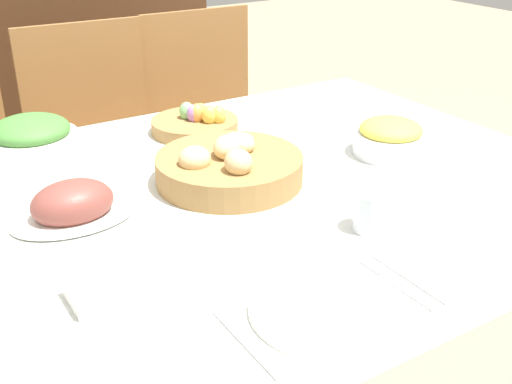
% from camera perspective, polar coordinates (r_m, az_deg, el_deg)
% --- Properties ---
extents(dining_table, '(1.58, 1.15, 0.75)m').
position_cam_1_polar(dining_table, '(1.54, -2.26, -12.92)').
color(dining_table, silver).
rests_on(dining_table, ground).
extents(chair_far_right, '(0.43, 0.43, 0.94)m').
position_cam_1_polar(chair_far_right, '(2.37, -3.77, 5.17)').
color(chair_far_right, olive).
rests_on(chair_far_right, ground).
extents(chair_far_center, '(0.44, 0.44, 0.94)m').
position_cam_1_polar(chair_far_center, '(2.21, -13.58, 2.97)').
color(chair_far_center, olive).
rests_on(chair_far_center, ground).
extents(sideboard, '(1.15, 0.44, 0.97)m').
position_cam_1_polar(sideboard, '(3.02, -15.94, 8.35)').
color(sideboard, '#4C2D19').
rests_on(sideboard, ground).
extents(bread_basket, '(0.32, 0.32, 0.11)m').
position_cam_1_polar(bread_basket, '(1.39, -2.43, 2.31)').
color(bread_basket, '#9E7542').
rests_on(bread_basket, dining_table).
extents(egg_basket, '(0.23, 0.23, 0.08)m').
position_cam_1_polar(egg_basket, '(1.69, -5.30, 6.13)').
color(egg_basket, '#9E7542').
rests_on(egg_basket, dining_table).
extents(ham_platter, '(0.25, 0.17, 0.09)m').
position_cam_1_polar(ham_platter, '(1.29, -15.97, -1.14)').
color(ham_platter, white).
rests_on(ham_platter, dining_table).
extents(green_salad_bowl, '(0.21, 0.21, 0.11)m').
position_cam_1_polar(green_salad_bowl, '(1.59, -19.30, 4.40)').
color(green_salad_bowl, white).
rests_on(green_salad_bowl, dining_table).
extents(pineapple_bowl, '(0.18, 0.18, 0.09)m').
position_cam_1_polar(pineapple_bowl, '(1.57, 11.84, 4.76)').
color(pineapple_bowl, silver).
rests_on(pineapple_bowl, dining_table).
extents(dinner_plate, '(0.23, 0.23, 0.01)m').
position_cam_1_polar(dinner_plate, '(1.00, 6.14, -10.32)').
color(dinner_plate, white).
rests_on(dinner_plate, dining_table).
extents(fork, '(0.01, 0.18, 0.00)m').
position_cam_1_polar(fork, '(0.93, -0.99, -13.23)').
color(fork, silver).
rests_on(fork, dining_table).
extents(knife, '(0.01, 0.18, 0.00)m').
position_cam_1_polar(knife, '(1.08, 12.19, -7.89)').
color(knife, silver).
rests_on(knife, dining_table).
extents(spoon, '(0.01, 0.18, 0.00)m').
position_cam_1_polar(spoon, '(1.10, 13.34, -7.39)').
color(spoon, silver).
rests_on(spoon, dining_table).
extents(drinking_cup, '(0.07, 0.07, 0.08)m').
position_cam_1_polar(drinking_cup, '(1.21, 10.21, -1.67)').
color(drinking_cup, silver).
rests_on(drinking_cup, dining_table).
extents(butter_dish, '(0.13, 0.08, 0.03)m').
position_cam_1_polar(butter_dish, '(1.04, -12.76, -8.24)').
color(butter_dish, white).
rests_on(butter_dish, dining_table).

